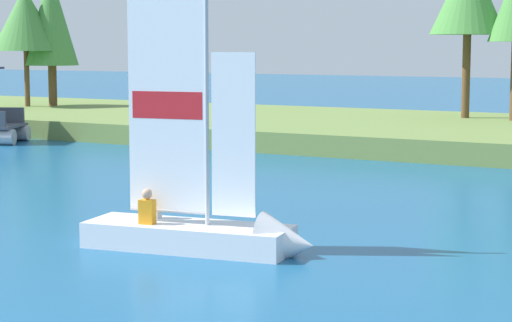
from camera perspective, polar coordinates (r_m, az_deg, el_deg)
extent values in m
cube|color=olive|center=(37.20, 11.77, 1.63)|extent=(80.00, 13.10, 0.76)
cylinder|color=brown|center=(47.77, -13.62, 4.84)|extent=(0.25, 0.25, 2.71)
cone|color=#47893D|center=(47.76, -13.73, 8.32)|extent=(3.25, 3.25, 3.09)
cylinder|color=brown|center=(47.86, -12.14, 4.46)|extent=(0.41, 0.41, 2.00)
cone|color=#47893D|center=(47.84, -12.25, 8.48)|extent=(2.61, 2.61, 4.72)
cylinder|color=brown|center=(40.15, 12.53, 5.00)|extent=(0.33, 0.33, 3.43)
cube|color=white|center=(17.72, -4.10, -4.55)|extent=(4.03, 1.81, 0.48)
cone|color=white|center=(17.02, 1.91, -5.02)|extent=(1.13, 1.26, 1.13)
cylinder|color=#B7B7BC|center=(17.22, -2.99, 4.07)|extent=(0.08, 0.08, 4.85)
cube|color=white|center=(17.55, -5.37, 3.85)|extent=(1.57, 0.26, 4.20)
cube|color=red|center=(17.56, -5.36, 3.37)|extent=(1.41, 0.25, 0.50)
cube|color=white|center=(17.08, -1.37, 1.57)|extent=(0.84, 0.15, 2.98)
cylinder|color=#B7B7BC|center=(17.80, -5.29, -3.00)|extent=(1.57, 0.29, 0.06)
cube|color=orange|center=(17.68, -6.56, -3.06)|extent=(0.31, 0.24, 0.46)
sphere|color=tan|center=(17.63, -6.58, -1.98)|extent=(0.20, 0.20, 0.20)
cube|color=silver|center=(18.23, -6.22, -2.69)|extent=(0.31, 0.24, 0.49)
sphere|color=tan|center=(18.18, -6.24, -1.59)|extent=(0.20, 0.20, 0.20)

